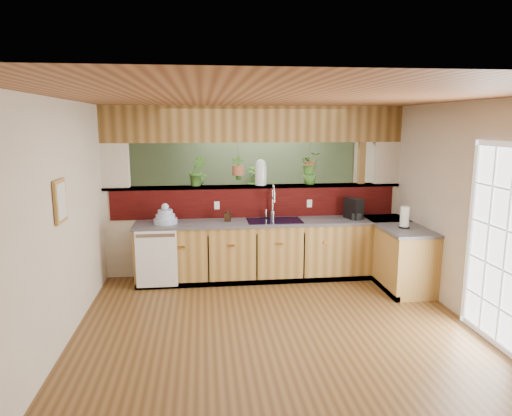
{
  "coord_description": "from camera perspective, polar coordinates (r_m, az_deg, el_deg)",
  "views": [
    {
      "loc": [
        -0.8,
        -5.64,
        2.35
      ],
      "look_at": [
        -0.06,
        0.7,
        1.15
      ],
      "focal_mm": 32.0,
      "sensor_mm": 36.0,
      "label": 1
    }
  ],
  "objects": [
    {
      "name": "pass_through_ledge",
      "position": [
        7.11,
        -0.13,
        2.71
      ],
      "size": [
        4.6,
        0.21,
        0.04
      ],
      "primitive_type": "cube",
      "color": "brown",
      "rests_on": "ground"
    },
    {
      "name": "wall_left",
      "position": [
        5.93,
        -21.18,
        -0.28
      ],
      "size": [
        0.02,
        7.0,
        2.6
      ],
      "primitive_type": "cube",
      "color": "beige",
      "rests_on": "ground"
    },
    {
      "name": "shelving_console",
      "position": [
        9.09,
        -3.55,
        -1.12
      ],
      "size": [
        1.45,
        0.67,
        0.94
      ],
      "primitive_type": "cube",
      "rotation": [
        0.0,
        0.0,
        0.21
      ],
      "color": "black",
      "rests_on": "ground"
    },
    {
      "name": "dishwasher",
      "position": [
        6.62,
        -12.34,
        -6.24
      ],
      "size": [
        0.58,
        0.03,
        0.82
      ],
      "color": "white",
      "rests_on": "ground"
    },
    {
      "name": "pass_through_partition",
      "position": [
        7.13,
        0.11,
        1.29
      ],
      "size": [
        4.6,
        0.21,
        2.6
      ],
      "color": "beige",
      "rests_on": "ground"
    },
    {
      "name": "faucet",
      "position": [
        6.95,
        2.09,
        0.96
      ],
      "size": [
        0.23,
        0.23,
        0.53
      ],
      "color": "#B7B7B2",
      "rests_on": "countertop"
    },
    {
      "name": "floor_plant",
      "position": [
        8.18,
        4.57,
        -3.35
      ],
      "size": [
        0.86,
        0.81,
        0.75
      ],
      "primitive_type": "imported",
      "rotation": [
        0.0,
        0.0,
        -0.41
      ],
      "color": "#356623",
      "rests_on": "ground"
    },
    {
      "name": "header_beam",
      "position": [
        7.04,
        -0.13,
        10.44
      ],
      "size": [
        4.6,
        0.15,
        0.55
      ],
      "primitive_type": "cube",
      "color": "brown",
      "rests_on": "ground"
    },
    {
      "name": "wall_front",
      "position": [
        2.52,
        13.03,
        -14.25
      ],
      "size": [
        4.6,
        0.02,
        2.6
      ],
      "primitive_type": "cube",
      "color": "beige",
      "rests_on": "ground"
    },
    {
      "name": "french_door",
      "position": [
        5.48,
        27.82,
        -4.34
      ],
      "size": [
        0.06,
        1.02,
        2.16
      ],
      "primitive_type": "cube",
      "color": "white",
      "rests_on": "ground"
    },
    {
      "name": "wall_back",
      "position": [
        9.24,
        -1.66,
        4.1
      ],
      "size": [
        4.6,
        0.02,
        2.6
      ],
      "primitive_type": "cube",
      "color": "beige",
      "rests_on": "ground"
    },
    {
      "name": "dish_stack",
      "position": [
        6.76,
        -11.25,
        -1.14
      ],
      "size": [
        0.34,
        0.34,
        0.3
      ],
      "color": "#A7B7D8",
      "rests_on": "countertop"
    },
    {
      "name": "soap_dispenser",
      "position": [
        6.8,
        -3.56,
        -0.87
      ],
      "size": [
        0.11,
        0.11,
        0.19
      ],
      "primitive_type": "imported",
      "rotation": [
        0.0,
        0.0,
        -0.35
      ],
      "color": "#332212",
      "rests_on": "countertop"
    },
    {
      "name": "shelf_plant_b",
      "position": [
        9.02,
        -0.23,
        3.54
      ],
      "size": [
        0.31,
        0.31,
        0.54
      ],
      "primitive_type": "imported",
      "rotation": [
        0.0,
        0.0,
        0.04
      ],
      "color": "#356623",
      "rests_on": "shelving_console"
    },
    {
      "name": "navy_sink",
      "position": [
        6.87,
        2.31,
        -2.22
      ],
      "size": [
        0.82,
        0.5,
        0.18
      ],
      "color": "black",
      "rests_on": "countertop"
    },
    {
      "name": "ledge_plant_right",
      "position": [
        7.23,
        6.73,
        4.47
      ],
      "size": [
        0.22,
        0.22,
        0.38
      ],
      "primitive_type": "imported",
      "rotation": [
        0.0,
        0.0,
        -0.04
      ],
      "color": "#356623",
      "rests_on": "pass_through_ledge"
    },
    {
      "name": "sage_backwall",
      "position": [
        9.22,
        -1.64,
        4.09
      ],
      "size": [
        4.55,
        0.02,
        2.55
      ],
      "primitive_type": "cube",
      "color": "#56704C",
      "rests_on": "ground"
    },
    {
      "name": "coffee_maker",
      "position": [
        7.11,
        12.14,
        -0.15
      ],
      "size": [
        0.17,
        0.29,
        0.32
      ],
      "rotation": [
        0.0,
        0.0,
        0.39
      ],
      "color": "black",
      "rests_on": "countertop"
    },
    {
      "name": "hanging_plant_b",
      "position": [
        7.2,
        6.76,
        6.74
      ],
      "size": [
        0.36,
        0.32,
        0.46
      ],
      "color": "brown",
      "rests_on": "header_beam"
    },
    {
      "name": "wall_right",
      "position": [
        6.52,
        21.83,
        0.62
      ],
      "size": [
        0.02,
        7.0,
        2.6
      ],
      "primitive_type": "cube",
      "color": "beige",
      "rests_on": "ground"
    },
    {
      "name": "ledge_plant_left",
      "position": [
        7.03,
        -7.34,
        4.64
      ],
      "size": [
        0.26,
        0.21,
        0.47
      ],
      "primitive_type": "imported",
      "rotation": [
        0.0,
        0.0,
        0.02
      ],
      "color": "#356623",
      "rests_on": "pass_through_ledge"
    },
    {
      "name": "glass_jar",
      "position": [
        7.09,
        0.59,
        4.49
      ],
      "size": [
        0.18,
        0.18,
        0.4
      ],
      "color": "silver",
      "rests_on": "pass_through_ledge"
    },
    {
      "name": "paper_towel",
      "position": [
        6.68,
        18.09,
        -1.15
      ],
      "size": [
        0.15,
        0.15,
        0.32
      ],
      "color": "black",
      "rests_on": "countertop"
    },
    {
      "name": "ceiling",
      "position": [
        5.7,
        1.46,
        13.16
      ],
      "size": [
        4.6,
        7.0,
        0.01
      ],
      "primitive_type": "cube",
      "color": "brown",
      "rests_on": "ground"
    },
    {
      "name": "countertop",
      "position": [
        6.98,
        7.21,
        -5.26
      ],
      "size": [
        4.14,
        1.52,
        0.9
      ],
      "color": "olive",
      "rests_on": "ground"
    },
    {
      "name": "hanging_plant_a",
      "position": [
        7.04,
        -2.27,
        6.0
      ],
      "size": [
        0.23,
        0.19,
        0.5
      ],
      "color": "brown",
      "rests_on": "header_beam"
    },
    {
      "name": "shelf_plant_a",
      "position": [
        8.97,
        -6.94,
        3.14
      ],
      "size": [
        0.25,
        0.18,
        0.45
      ],
      "primitive_type": "imported",
      "rotation": [
        0.0,
        0.0,
        -0.07
      ],
      "color": "#356623",
      "rests_on": "shelving_console"
    },
    {
      "name": "framed_print",
      "position": [
        5.12,
        -23.25,
        0.8
      ],
      "size": [
        0.04,
        0.35,
        0.45
      ],
      "color": "olive",
      "rests_on": "wall_left"
    },
    {
      "name": "ground",
      "position": [
        6.16,
        1.35,
        -11.77
      ],
      "size": [
        4.6,
        7.0,
        0.01
      ],
      "primitive_type": "cube",
      "color": "brown",
      "rests_on": "ground"
    }
  ]
}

